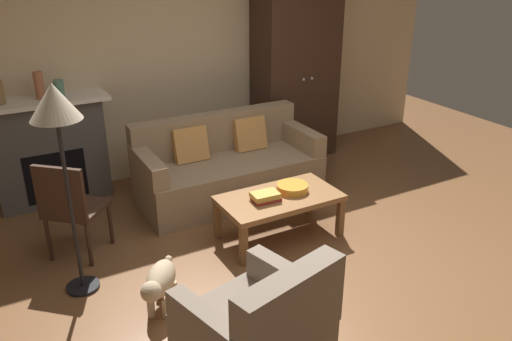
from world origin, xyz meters
The scene contains 14 objects.
ground_plane centered at (0.00, 0.00, 0.00)m, with size 9.60×9.60×0.00m, color brown.
back_wall centered at (0.00, 2.55, 1.40)m, with size 7.20×0.10×2.80m, color beige.
fireplace centered at (-1.55, 2.30, 0.57)m, with size 1.26×0.48×1.12m.
armoire centered at (1.40, 2.22, 1.04)m, with size 1.06×0.57×2.07m.
couch centered at (0.10, 1.50, 0.32)m, with size 1.93×0.86×0.86m.
coffee_table centered at (0.13, 0.49, 0.37)m, with size 1.10×0.60×0.42m.
fruit_bowl centered at (0.29, 0.52, 0.45)m, with size 0.29×0.29×0.07m, color orange.
book_stack centered at (-0.03, 0.47, 0.46)m, with size 0.27×0.19×0.08m.
mantel_vase_terracotta centered at (-1.55, 2.28, 1.26)m, with size 0.09×0.09×0.27m, color #A86042.
mantel_vase_jade centered at (-1.37, 2.28, 1.21)m, with size 0.10×0.10×0.17m, color slate.
armchair_near_left centered at (-0.88, -0.91, 0.32)m, with size 0.93×0.93×0.88m.
side_chair_wooden centered at (-1.60, 1.05, 0.51)m, with size 0.62×0.62×0.90m.
floor_lamp centered at (-1.66, 0.56, 1.44)m, with size 0.36×0.36×1.67m.
dog centered at (-1.20, 0.00, 0.25)m, with size 0.41×0.49×0.39m.
Camera 1 is at (-2.13, -3.15, 2.53)m, focal length 36.76 mm.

